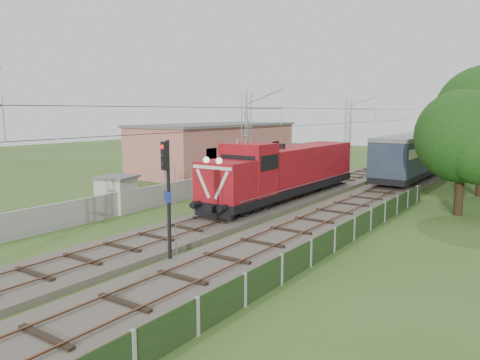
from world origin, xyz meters
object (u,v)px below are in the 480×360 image
Objects in this scene: coach_rake at (465,139)px; signal_post at (167,180)px; locomotive at (285,171)px; relay_hut at (117,194)px.

coach_rake is 59.21m from signal_post.
locomotive reaches higher than relay_hut.
locomotive is 0.24× the size of coach_rake.
locomotive is 11.98m from relay_hut.
signal_post is 1.93× the size of relay_hut.
signal_post is at bearing -92.02° from coach_rake.
signal_post reaches higher than relay_hut.
signal_post reaches higher than coach_rake.
signal_post is at bearing -79.30° from locomotive.
locomotive is 6.27× the size of relay_hut.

